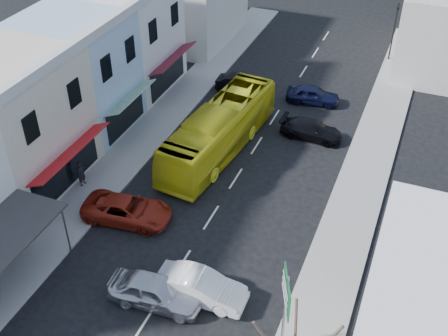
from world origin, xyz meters
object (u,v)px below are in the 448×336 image
Objects in this scene: bus at (219,131)px; traffic_signal at (393,32)px; direction_sign at (285,313)px; pedestrian_left at (81,173)px; car_silver at (156,292)px; car_red at (127,210)px; car_white at (201,288)px.

traffic_signal is (8.45, 18.39, 1.03)m from bus.
bus is 2.59× the size of direction_sign.
traffic_signal is (14.82, 25.12, 1.58)m from pedestrian_left.
car_red is at bearing 37.65° from car_silver.
car_red is 2.71× the size of pedestrian_left.
traffic_signal is (6.35, 31.59, 1.88)m from car_silver.
car_white is (4.00, -12.13, -0.85)m from bus.
traffic_signal reaches higher than car_red.
bus is 2.64× the size of car_silver.
bus is 8.74m from car_red.
bus is 2.25× the size of traffic_signal.
direction_sign is (14.88, -6.53, 1.24)m from pedestrian_left.
car_white is 0.98× the size of direction_sign.
car_red is at bearing -99.23° from bus.
traffic_signal is at bearing 66.92° from direction_sign.
direction_sign is (8.51, -13.27, 0.69)m from bus.
car_white is at bearing -114.99° from pedestrian_left.
direction_sign is (4.51, -1.14, 1.54)m from car_white.
car_silver is 2.18m from car_white.
pedestrian_left reaches higher than car_silver.
bus reaches higher than pedestrian_left.
traffic_signal is (-0.06, 31.66, 0.34)m from direction_sign.
car_red is at bearing 132.47° from direction_sign.
car_silver is at bearing -124.87° from pedestrian_left.
direction_sign reaches higher than car_silver.
traffic_signal reaches higher than car_white.
bus is 2.52× the size of car_red.
car_silver is 6.48m from car_red.
pedestrian_left is (-4.12, 1.66, 0.30)m from car_red.
traffic_signal is (4.45, 30.51, 1.88)m from car_white.
car_white is at bearing -128.15° from car_red.
direction_sign is at bearing -121.72° from car_red.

